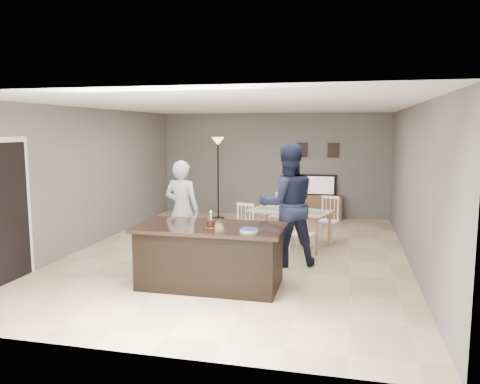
% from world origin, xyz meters
% --- Properties ---
extents(floor, '(8.00, 8.00, 0.00)m').
position_xyz_m(floor, '(0.00, 0.00, 0.00)').
color(floor, '#D3AC87').
rests_on(floor, ground).
extents(room_shell, '(8.00, 8.00, 8.00)m').
position_xyz_m(room_shell, '(0.00, 0.00, 1.68)').
color(room_shell, slate).
rests_on(room_shell, floor).
extents(kitchen_island, '(2.15, 1.10, 0.90)m').
position_xyz_m(kitchen_island, '(0.00, -1.80, 0.45)').
color(kitchen_island, black).
rests_on(kitchen_island, floor).
extents(tv_console, '(1.20, 0.40, 0.60)m').
position_xyz_m(tv_console, '(1.20, 3.77, 0.30)').
color(tv_console, brown).
rests_on(tv_console, floor).
extents(television, '(0.91, 0.12, 0.53)m').
position_xyz_m(television, '(1.20, 3.84, 0.86)').
color(television, black).
rests_on(television, tv_console).
extents(tv_screen_glow, '(0.78, 0.00, 0.78)m').
position_xyz_m(tv_screen_glow, '(1.20, 3.76, 0.87)').
color(tv_screen_glow, '#E35A19').
rests_on(tv_screen_glow, tv_console).
extents(picture_frames, '(1.10, 0.02, 0.38)m').
position_xyz_m(picture_frames, '(1.15, 3.98, 1.75)').
color(picture_frames, black).
rests_on(picture_frames, room_shell).
extents(doorway, '(0.00, 2.10, 2.65)m').
position_xyz_m(doorway, '(-2.99, -2.30, 1.26)').
color(doorway, black).
rests_on(doorway, floor).
extents(woman, '(0.68, 0.48, 1.75)m').
position_xyz_m(woman, '(-0.93, -0.45, 0.87)').
color(woman, '#B6B5BA').
rests_on(woman, floor).
extents(man, '(1.22, 1.10, 2.06)m').
position_xyz_m(man, '(0.95, -0.45, 1.03)').
color(man, '#181D34').
rests_on(man, floor).
extents(birthday_cake, '(0.16, 0.16, 0.24)m').
position_xyz_m(birthday_cake, '(0.04, -1.91, 0.96)').
color(birthday_cake, gold).
rests_on(birthday_cake, kitchen_island).
extents(plate_stack, '(0.26, 0.26, 0.04)m').
position_xyz_m(plate_stack, '(0.63, -2.05, 0.92)').
color(plate_stack, white).
rests_on(plate_stack, kitchen_island).
extents(dining_table, '(1.89, 2.07, 0.93)m').
position_xyz_m(dining_table, '(0.85, 0.77, 0.59)').
color(dining_table, tan).
rests_on(dining_table, floor).
extents(floor_lamp, '(0.31, 0.31, 2.08)m').
position_xyz_m(floor_lamp, '(-1.29, 3.19, 1.62)').
color(floor_lamp, black).
rests_on(floor_lamp, floor).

